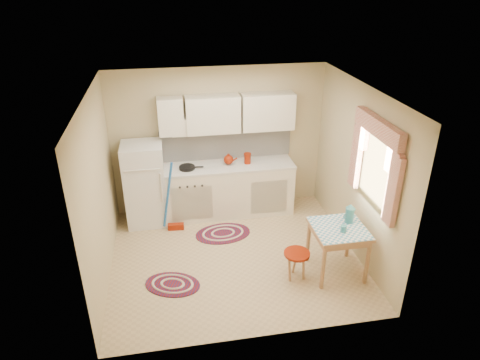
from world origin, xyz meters
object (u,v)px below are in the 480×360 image
object	(u,v)px
stool	(296,265)
table	(337,250)
fridge	(145,184)
base_cabinets	(227,190)

from	to	relation	value
stool	table	bearing A→B (deg)	3.59
fridge	stool	bearing A→B (deg)	-42.92
table	base_cabinets	bearing A→B (deg)	123.43
fridge	base_cabinets	distance (m)	1.39
fridge	base_cabinets	xyz separation A→B (m)	(1.36, 0.05, -0.26)
fridge	base_cabinets	bearing A→B (deg)	2.10
table	fridge	bearing A→B (deg)	144.75
base_cabinets	stool	size ratio (longest dim) A/B	5.36
base_cabinets	table	distance (m)	2.28
base_cabinets	table	bearing A→B (deg)	-56.57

